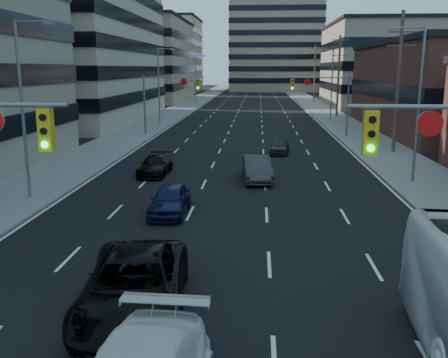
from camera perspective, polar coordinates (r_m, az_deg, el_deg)
road_surface at (r=134.61m, az=3.40°, el=9.72°), size 18.00×300.00×0.02m
sidewalk_left at (r=135.21m, az=-1.55°, el=9.77°), size 5.00×300.00×0.15m
sidewalk_right at (r=134.98m, az=8.35°, el=9.64°), size 5.00×300.00×0.15m
office_left_mid at (r=70.77m, az=-20.74°, el=17.73°), size 26.00×34.00×28.00m
office_left_far at (r=107.47m, az=-9.98°, el=13.09°), size 20.00×30.00×16.00m
office_right_far at (r=95.41m, az=18.71°, el=12.12°), size 22.00×28.00×14.00m
bg_block_left at (r=147.42m, az=-7.78°, el=13.76°), size 24.00×24.00×20.00m
bg_block_right at (r=137.89m, az=17.14°, el=11.75°), size 22.00×22.00×12.00m
signal_far_left at (r=50.30m, az=-6.51°, el=9.76°), size 6.09×0.33×6.00m
signal_far_right at (r=49.89m, az=11.38°, el=9.57°), size 6.09×0.33×6.00m
utility_pole_block at (r=41.88m, az=19.29°, el=10.61°), size 2.20×0.28×11.00m
utility_pole_midblock at (r=71.27m, az=12.95°, el=11.53°), size 2.20×0.28×11.00m
utility_pole_distant at (r=101.02m, az=10.32°, el=11.86°), size 2.20×0.28×11.00m
streetlight_left_near at (r=27.13m, az=-21.82°, el=8.18°), size 2.03×0.22×9.00m
streetlight_left_mid at (r=60.59m, az=-7.33°, el=10.92°), size 2.03×0.22×9.00m
streetlight_left_far at (r=95.17m, az=-3.19°, el=11.57°), size 2.03×0.22×9.00m
streetlight_right_near at (r=30.82m, az=21.14°, el=8.66°), size 2.03×0.22×9.00m
streetlight_right_far at (r=65.08m, az=12.09°, el=10.85°), size 2.03×0.22×9.00m
black_pickup at (r=14.29m, az=-10.18°, el=-11.90°), size 3.47×6.35×1.69m
sedan_blue at (r=23.46m, az=-6.22°, el=-2.39°), size 1.62×4.03×1.37m
sedan_grey_center at (r=30.28m, az=3.78°, el=1.18°), size 2.00×4.64×1.49m
sedan_black_far at (r=32.22m, az=-7.87°, el=1.55°), size 1.82×4.28×1.23m
sedan_grey_right at (r=40.12m, az=6.35°, el=3.76°), size 1.82×3.71×1.22m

